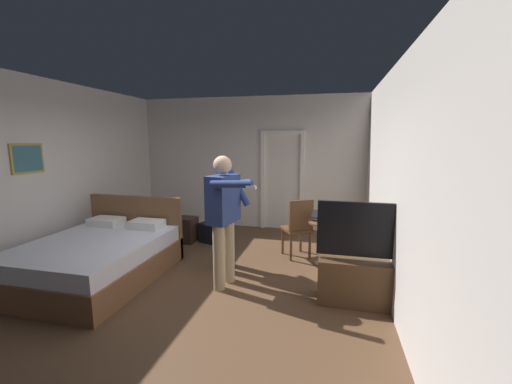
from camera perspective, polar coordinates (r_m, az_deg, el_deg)
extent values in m
plane|color=brown|center=(4.62, -10.40, -15.55)|extent=(6.38, 6.38, 0.00)
cube|color=silver|center=(7.02, -1.00, 5.23)|extent=(5.15, 0.12, 2.85)
cube|color=silver|center=(5.74, -34.58, 2.62)|extent=(0.12, 6.04, 2.85)
cube|color=#B2933F|center=(5.52, -35.95, 4.92)|extent=(0.03, 0.49, 0.42)
cube|color=#376B76|center=(5.51, -35.86, 4.92)|extent=(0.01, 0.43, 0.36)
cube|color=silver|center=(3.94, 24.71, 1.05)|extent=(0.12, 6.04, 2.85)
cube|color=white|center=(6.92, 1.23, 1.82)|extent=(0.08, 0.08, 2.05)
cube|color=white|center=(6.79, 8.26, 1.58)|extent=(0.08, 0.08, 2.05)
cube|color=white|center=(6.78, 4.83, 10.66)|extent=(0.93, 0.08, 0.08)
cube|color=brown|center=(5.06, -26.95, -12.05)|extent=(1.65, 2.06, 0.35)
cube|color=white|center=(4.97, -27.19, -8.98)|extent=(1.59, 2.00, 0.22)
cube|color=brown|center=(5.71, -20.80, -5.72)|extent=(1.65, 0.08, 1.02)
cube|color=white|center=(5.69, -25.38, -4.82)|extent=(0.50, 0.34, 0.12)
cube|color=white|center=(5.27, -19.17, -5.50)|extent=(0.50, 0.34, 0.12)
cube|color=#4C331E|center=(4.11, 18.72, -15.07)|extent=(1.05, 0.40, 0.54)
cube|color=black|center=(3.87, 19.26, -6.47)|extent=(1.11, 0.05, 0.64)
cube|color=#208565|center=(3.90, 19.21, -6.35)|extent=(1.05, 0.01, 0.58)
cylinder|color=brown|center=(5.11, 12.48, -9.11)|extent=(0.08, 0.08, 0.67)
cylinder|color=brown|center=(5.22, 12.36, -12.44)|extent=(0.34, 0.34, 0.03)
cylinder|color=brown|center=(5.01, 12.63, -5.31)|extent=(0.57, 0.57, 0.03)
cube|color=black|center=(5.01, 12.29, -5.00)|extent=(0.36, 0.29, 0.02)
cube|color=black|center=(4.87, 11.96, -4.04)|extent=(0.36, 0.26, 0.09)
cube|color=navy|center=(4.87, 11.98, -4.02)|extent=(0.32, 0.23, 0.07)
cylinder|color=#3A2B1C|center=(4.91, 14.30, -4.24)|extent=(0.06, 0.06, 0.21)
cylinder|color=#3A2B1C|center=(4.88, 14.36, -2.73)|extent=(0.03, 0.03, 0.05)
cylinder|color=brown|center=(5.63, 8.06, -8.41)|extent=(0.04, 0.04, 0.45)
cylinder|color=brown|center=(5.49, 4.83, -8.81)|extent=(0.04, 0.04, 0.45)
cylinder|color=brown|center=(5.34, 9.68, -9.44)|extent=(0.04, 0.04, 0.45)
cylinder|color=brown|center=(5.20, 6.31, -9.90)|extent=(0.04, 0.04, 0.45)
cube|color=brown|center=(5.34, 7.27, -6.64)|extent=(0.58, 0.58, 0.04)
cube|color=brown|center=(5.12, 8.15, -4.22)|extent=(0.38, 0.25, 0.50)
cylinder|color=tan|center=(4.41, -4.88, -10.53)|extent=(0.15, 0.15, 0.87)
cylinder|color=tan|center=(4.20, -6.74, -11.62)|extent=(0.15, 0.15, 0.87)
cube|color=navy|center=(4.11, -5.95, -1.26)|extent=(0.35, 0.52, 0.62)
sphere|color=#D8AD8C|center=(4.05, -6.06, 4.86)|extent=(0.24, 0.24, 0.24)
cylinder|color=navy|center=(4.27, -3.12, 0.73)|extent=(0.35, 0.16, 0.50)
cylinder|color=navy|center=(3.71, -4.51, 1.42)|extent=(0.56, 0.20, 0.12)
cube|color=white|center=(3.56, -0.90, 0.86)|extent=(0.12, 0.06, 0.04)
cylinder|color=#333338|center=(4.98, -5.50, -8.47)|extent=(0.15, 0.15, 0.83)
cylinder|color=#333338|center=(4.79, -6.27, -9.23)|extent=(0.15, 0.15, 0.83)
cube|color=#334C8C|center=(4.71, -6.02, -0.66)|extent=(0.27, 0.39, 0.59)
sphere|color=#936B4C|center=(4.66, -6.11, 4.38)|extent=(0.22, 0.22, 0.22)
cylinder|color=#334C8C|center=(4.87, -4.25, 0.95)|extent=(0.33, 0.10, 0.47)
cylinder|color=#334C8C|center=(4.41, -4.00, 1.51)|extent=(0.48, 0.10, 0.14)
cube|color=white|center=(4.33, -1.07, 1.04)|extent=(0.12, 0.04, 0.04)
cube|color=black|center=(6.11, -7.37, -7.32)|extent=(0.63, 0.48, 0.38)
cube|color=black|center=(6.30, -13.58, -6.52)|extent=(0.65, 0.38, 0.48)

